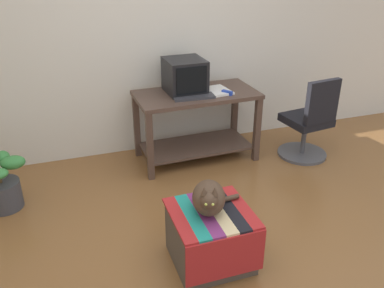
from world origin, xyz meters
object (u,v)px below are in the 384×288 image
desk (196,115)px  keyboard (194,97)px  book (218,91)px  stapler (227,93)px  ottoman_with_blanket (211,237)px  potted_plant (1,184)px  office_chair (310,124)px  tv_monitor (185,76)px  cat (209,198)px

desk → keyboard: size_ratio=3.08×
desk → book: book is taller
desk → stapler: size_ratio=11.21×
book → desk: bearing=162.7°
book → ottoman_with_blanket: bearing=-119.8°
book → potted_plant: book is taller
office_chair → stapler: 0.95m
book → potted_plant: size_ratio=0.49×
tv_monitor → book: size_ratio=1.37×
keyboard → potted_plant: 1.88m
tv_monitor → keyboard: tv_monitor is taller
tv_monitor → potted_plant: bearing=-168.4°
cat → office_chair: bearing=56.5°
tv_monitor → stapler: tv_monitor is taller
keyboard → book: 0.31m
ottoman_with_blanket → stapler: stapler is taller
book → cat: (-0.66, -1.49, -0.21)m
ottoman_with_blanket → potted_plant: size_ratio=0.90×
tv_monitor → keyboard: bearing=-84.9°
desk → keyboard: (-0.08, -0.14, 0.25)m
tv_monitor → cat: size_ratio=0.98×
keyboard → ottoman_with_blanket: size_ratio=0.73×
book → cat: book is taller
potted_plant → tv_monitor: bearing=13.1°
tv_monitor → keyboard: 0.25m
ottoman_with_blanket → book: bearing=66.7°
tv_monitor → cat: 1.67m
ottoman_with_blanket → office_chair: 1.96m
tv_monitor → potted_plant: tv_monitor is taller
potted_plant → book: bearing=8.4°
keyboard → stapler: 0.35m
keyboard → stapler: (0.35, -0.01, 0.01)m
tv_monitor → book: (0.31, -0.10, -0.15)m
potted_plant → stapler: 2.21m
ottoman_with_blanket → stapler: 1.66m
desk → office_chair: 1.18m
desk → book: 0.33m
book → stapler: stapler is taller
cat → stapler: 1.57m
book → stapler: 0.12m
potted_plant → stapler: (2.15, 0.20, 0.51)m
ottoman_with_blanket → cat: 0.32m
keyboard → book: (0.29, 0.10, -0.00)m
book → ottoman_with_blanket: book is taller
stapler → potted_plant: bearing=148.7°
desk → potted_plant: (-1.88, -0.35, -0.26)m
tv_monitor → stapler: bearing=-31.4°
stapler → desk: bearing=114.4°
stapler → cat: bearing=-154.0°
office_chair → potted_plant: bearing=-8.1°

